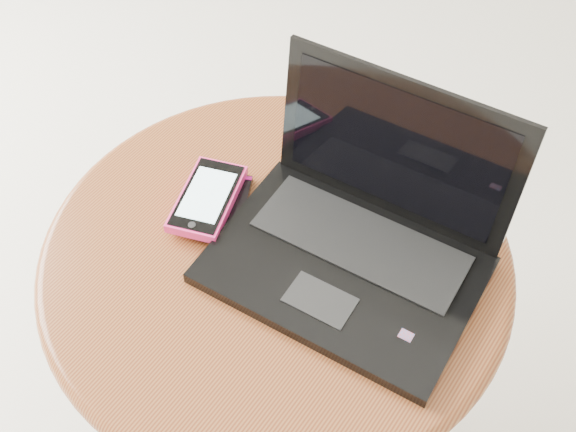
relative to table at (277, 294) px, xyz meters
The scene contains 4 objects.
table is the anchor object (origin of this frame).
laptop 0.17m from the table, 30.87° to the left, with size 0.33×0.27×0.21m.
phone_black 0.14m from the table, behind, with size 0.10×0.12×0.01m.
phone_pink 0.17m from the table, behind, with size 0.11×0.14×0.02m.
Camera 1 is at (0.37, -0.54, 1.21)m, focal length 45.30 mm.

